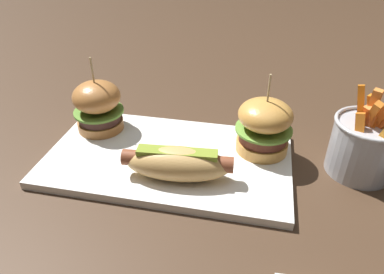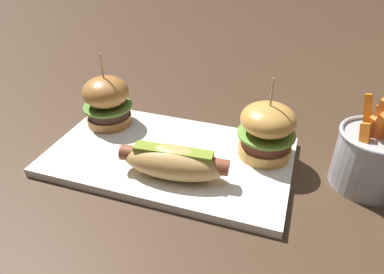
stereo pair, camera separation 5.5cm
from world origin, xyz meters
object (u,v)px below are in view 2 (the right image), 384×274
object	(u,v)px
hot_dog	(174,162)
slider_left	(107,101)
slider_right	(267,130)
platter_main	(170,156)
fries_bucket	(371,157)

from	to	relation	value
hot_dog	slider_left	world-z (taller)	slider_left
slider_right	slider_left	bearing A→B (deg)	178.18
platter_main	fries_bucket	world-z (taller)	fries_bucket
hot_dog	slider_right	xyz separation A→B (m)	(0.12, 0.10, 0.02)
hot_dog	fries_bucket	distance (m)	0.29
slider_right	fries_bucket	size ratio (longest dim) A/B	0.94
slider_right	fries_bucket	bearing A→B (deg)	-2.96
hot_dog	fries_bucket	size ratio (longest dim) A/B	1.16
platter_main	fries_bucket	size ratio (longest dim) A/B	2.77
platter_main	hot_dog	bearing A→B (deg)	-61.58
platter_main	slider_left	size ratio (longest dim) A/B	2.91
platter_main	slider_right	xyz separation A→B (m)	(0.15, 0.05, 0.05)
fries_bucket	platter_main	bearing A→B (deg)	-172.82
platter_main	slider_left	xyz separation A→B (m)	(-0.14, 0.06, 0.05)
hot_dog	slider_left	size ratio (longest dim) A/B	1.22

